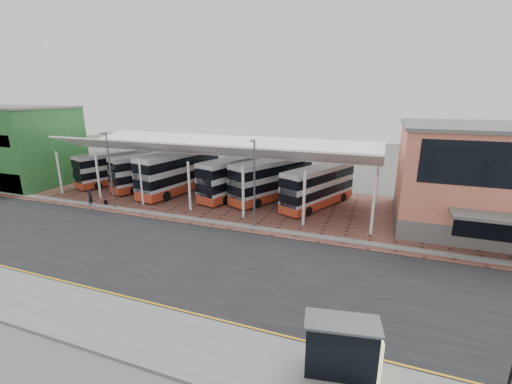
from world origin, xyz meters
TOP-DOWN VIEW (x-y plane):
  - ground at (0.00, 0.00)m, footprint 140.00×140.00m
  - road at (0.00, -1.00)m, footprint 120.00×14.00m
  - forecourt at (2.00, 13.00)m, footprint 72.00×16.00m
  - sidewalk at (0.00, -9.00)m, footprint 120.00×4.00m
  - north_kerb at (0.00, 6.20)m, footprint 120.00×0.80m
  - yellow_line_near at (0.00, -7.00)m, footprint 120.00×0.12m
  - yellow_line_far at (0.00, -6.70)m, footprint 120.00×0.12m
  - canopy at (-6.00, 13.94)m, footprint 37.00×11.63m
  - terminal at (23.00, 13.92)m, footprint 18.40×14.40m
  - shop_green at (-30.00, 10.97)m, footprint 6.40×10.20m
  - shop_cream at (-36.50, 10.97)m, footprint 6.40×10.20m
  - lamp_west at (-14.00, 6.27)m, footprint 0.16×0.90m
  - lamp_east at (2.00, 6.27)m, footprint 0.16×0.90m
  - bus_0 at (-21.33, 14.98)m, footprint 5.67×10.63m
  - bus_1 at (-14.93, 14.71)m, footprint 7.05×10.78m
  - bus_2 at (-10.90, 14.39)m, footprint 4.94×12.40m
  - bus_3 at (-3.56, 15.23)m, footprint 5.57×11.45m
  - bus_4 at (0.74, 15.35)m, footprint 7.22×11.16m
  - bus_5 at (6.18, 14.62)m, footprint 6.38×10.53m
  - pedestrian at (-16.90, 6.00)m, footprint 0.57×0.73m
  - suitcase at (-15.65, 6.80)m, footprint 0.31×0.22m
  - bus_shelter at (11.75, -8.44)m, footprint 3.36×1.97m

SIDE VIEW (x-z plane):
  - ground at x=0.00m, z-range 0.00..0.00m
  - road at x=0.00m, z-range 0.00..0.02m
  - yellow_line_near at x=0.00m, z-range 0.02..0.03m
  - yellow_line_far at x=0.00m, z-range 0.02..0.03m
  - forecourt at x=2.00m, z-range 0.00..0.06m
  - sidewalk at x=0.00m, z-range 0.00..0.14m
  - north_kerb at x=0.00m, z-range 0.00..0.14m
  - suitcase at x=-15.65m, z-range 0.06..0.59m
  - pedestrian at x=-16.90m, z-range 0.06..1.84m
  - bus_shelter at x=11.75m, z-range 0.45..3.00m
  - bus_0 at x=-21.33m, z-range 0.05..4.34m
  - bus_5 at x=6.18m, z-range 0.05..4.35m
  - bus_1 at x=-14.93m, z-range 0.05..4.50m
  - bus_4 at x=0.74m, z-range 0.05..4.65m
  - bus_3 at x=-3.56m, z-range 0.05..4.65m
  - bus_2 at x=-10.90m, z-range 0.04..5.03m
  - lamp_west at x=-14.00m, z-range 0.32..8.40m
  - lamp_east at x=2.00m, z-range 0.32..8.40m
  - terminal at x=23.00m, z-range 0.03..9.28m
  - shop_green at x=-30.00m, z-range 0.01..10.23m
  - shop_cream at x=-36.50m, z-range 0.01..10.23m
  - canopy at x=-6.00m, z-range 2.26..9.33m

